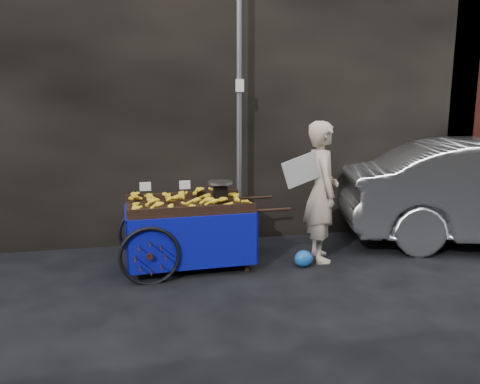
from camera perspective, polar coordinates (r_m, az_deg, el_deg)
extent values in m
plane|color=black|center=(6.02, -0.34, -10.20)|extent=(80.00, 80.00, 0.00)
cube|color=black|center=(8.10, -11.39, 13.09)|extent=(11.00, 2.00, 5.00)
cylinder|color=slate|center=(6.95, -0.12, 9.55)|extent=(0.08, 0.08, 4.00)
cube|color=white|center=(6.90, -0.03, 12.86)|extent=(0.12, 0.02, 0.18)
cube|color=black|center=(6.21, -6.36, -1.91)|extent=(1.63, 1.06, 0.06)
cube|color=black|center=(6.65, -6.94, -0.45)|extent=(1.59, 0.10, 0.10)
cube|color=black|center=(5.74, -5.71, -2.25)|extent=(1.59, 0.10, 0.10)
cube|color=black|center=(6.07, 0.83, -6.05)|extent=(0.05, 0.05, 0.80)
cube|color=black|center=(6.81, -0.93, -4.14)|extent=(0.05, 0.05, 0.80)
cylinder|color=black|center=(6.06, 4.02, -2.19)|extent=(0.50, 0.06, 0.04)
cylinder|color=black|center=(6.80, 1.91, -0.70)|extent=(0.50, 0.06, 0.04)
torus|color=black|center=(5.76, -10.94, -7.71)|extent=(0.75, 0.08, 0.75)
torus|color=black|center=(6.79, -11.52, -4.84)|extent=(0.75, 0.08, 0.75)
cylinder|color=black|center=(6.28, -11.26, -6.16)|extent=(0.09, 1.12, 0.05)
cube|color=#070885|center=(5.81, -5.57, -6.26)|extent=(1.63, 0.08, 0.68)
cube|color=#070885|center=(6.78, -6.91, -3.77)|extent=(1.63, 0.08, 0.68)
cube|color=#070885|center=(6.24, -13.68, -5.32)|extent=(0.06, 1.04, 0.68)
cube|color=#070885|center=(6.45, 0.84, -4.46)|extent=(0.06, 1.04, 0.68)
cube|color=black|center=(6.30, -2.42, -0.10)|extent=(0.18, 0.15, 0.16)
cylinder|color=silver|center=(6.27, -2.43, 1.15)|extent=(0.35, 0.35, 0.03)
cube|color=white|center=(5.99, -11.47, 0.66)|extent=(0.14, 0.02, 0.11)
cube|color=white|center=(6.03, -6.75, 0.88)|extent=(0.14, 0.02, 0.11)
imported|color=#BFAB8E|center=(6.49, 9.91, 0.04)|extent=(0.55, 0.76, 1.92)
cube|color=silver|center=(6.19, 7.54, 2.69)|extent=(0.59, 0.07, 0.50)
ellipsoid|color=#1758B1|center=(6.36, 7.76, -8.05)|extent=(0.25, 0.20, 0.23)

